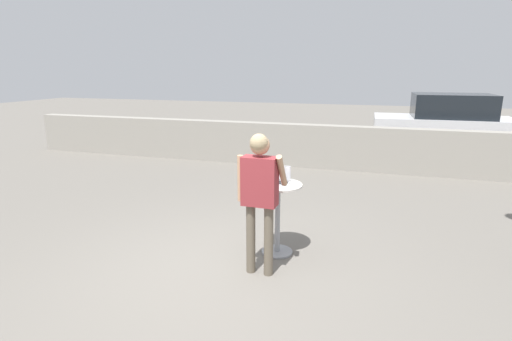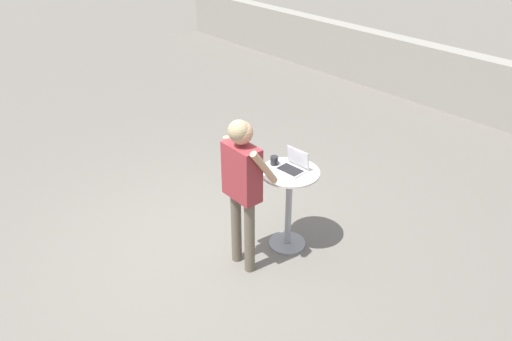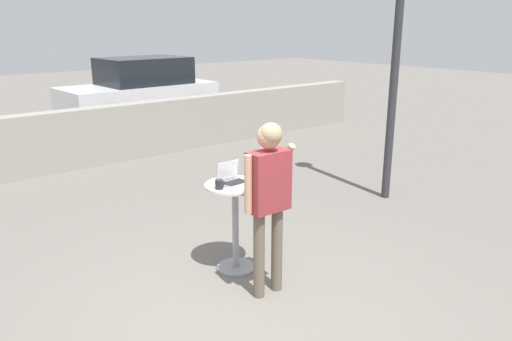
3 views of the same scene
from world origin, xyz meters
name	(u,v)px [view 2 (image 2 of 3)]	position (x,y,z in m)	size (l,w,h in m)	color
ground_plane	(204,250)	(0.00, 0.00, 0.00)	(50.00, 50.00, 0.00)	slate
pavement_kerb	(470,86)	(0.00, 5.80, 0.54)	(15.91, 0.35, 1.08)	gray
cafe_table	(289,198)	(0.55, 0.78, 0.62)	(0.63, 0.63, 0.97)	gray
laptop	(293,165)	(0.55, 0.83, 1.02)	(0.31, 0.26, 0.22)	#B7BABF
coffee_mug	(274,161)	(0.33, 0.76, 1.01)	(0.12, 0.08, 0.10)	#232328
standing_person	(242,177)	(0.48, 0.18, 1.10)	(0.55, 0.37, 1.72)	brown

